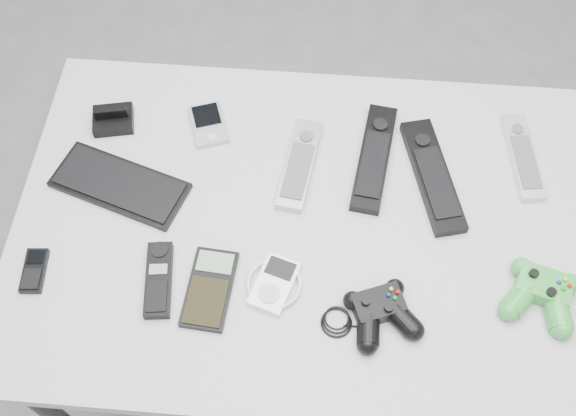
# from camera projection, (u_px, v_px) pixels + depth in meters

# --- Properties ---
(floor) EXTENTS (3.50, 3.50, 0.00)m
(floor) POSITION_uv_depth(u_px,v_px,m) (325.00, 361.00, 1.93)
(floor) COLOR slate
(floor) RESTS_ON ground
(desk) EXTENTS (1.16, 0.75, 0.78)m
(desk) POSITION_uv_depth(u_px,v_px,m) (318.00, 240.00, 1.33)
(desk) COLOR #949496
(desk) RESTS_ON floor
(pda_keyboard) EXTENTS (0.28, 0.19, 0.02)m
(pda_keyboard) POSITION_uv_depth(u_px,v_px,m) (120.00, 185.00, 1.31)
(pda_keyboard) COLOR black
(pda_keyboard) RESTS_ON desk
(dock_bracket) EXTENTS (0.09, 0.09, 0.04)m
(dock_bracket) POSITION_uv_depth(u_px,v_px,m) (112.00, 116.00, 1.37)
(dock_bracket) COLOR black
(dock_bracket) RESTS_ON desk
(pda) EXTENTS (0.10, 0.12, 0.02)m
(pda) POSITION_uv_depth(u_px,v_px,m) (209.00, 124.00, 1.38)
(pda) COLOR #A4A3AA
(pda) RESTS_ON desk
(remote_silver_a) EXTENTS (0.08, 0.22, 0.02)m
(remote_silver_a) POSITION_uv_depth(u_px,v_px,m) (300.00, 164.00, 1.33)
(remote_silver_a) COLOR #A4A3AA
(remote_silver_a) RESTS_ON desk
(remote_black_a) EXTENTS (0.09, 0.26, 0.03)m
(remote_black_a) POSITION_uv_depth(u_px,v_px,m) (374.00, 157.00, 1.33)
(remote_black_a) COLOR black
(remote_black_a) RESTS_ON desk
(remote_black_b) EXTENTS (0.13, 0.27, 0.02)m
(remote_black_b) POSITION_uv_depth(u_px,v_px,m) (433.00, 175.00, 1.31)
(remote_black_b) COLOR black
(remote_black_b) RESTS_ON desk
(remote_silver_b) EXTENTS (0.07, 0.21, 0.02)m
(remote_silver_b) POSITION_uv_depth(u_px,v_px,m) (523.00, 156.00, 1.34)
(remote_silver_b) COLOR silver
(remote_silver_b) RESTS_ON desk
(mobile_phone) EXTENTS (0.05, 0.09, 0.01)m
(mobile_phone) POSITION_uv_depth(u_px,v_px,m) (34.00, 271.00, 1.22)
(mobile_phone) COLOR black
(mobile_phone) RESTS_ON desk
(cordless_handset) EXTENTS (0.06, 0.15, 0.02)m
(cordless_handset) POSITION_uv_depth(u_px,v_px,m) (159.00, 280.00, 1.20)
(cordless_handset) COLOR black
(cordless_handset) RESTS_ON desk
(calculator) EXTENTS (0.09, 0.16, 0.02)m
(calculator) POSITION_uv_depth(u_px,v_px,m) (210.00, 289.00, 1.20)
(calculator) COLOR black
(calculator) RESTS_ON desk
(mp3_player) EXTENTS (0.13, 0.13, 0.02)m
(mp3_player) POSITION_uv_depth(u_px,v_px,m) (274.00, 284.00, 1.20)
(mp3_player) COLOR white
(mp3_player) RESTS_ON desk
(controller_black) EXTENTS (0.24, 0.20, 0.04)m
(controller_black) POSITION_uv_depth(u_px,v_px,m) (381.00, 311.00, 1.16)
(controller_black) COLOR black
(controller_black) RESTS_ON desk
(controller_green) EXTENTS (0.16, 0.17, 0.04)m
(controller_green) POSITION_uv_depth(u_px,v_px,m) (542.00, 292.00, 1.18)
(controller_green) COLOR #227F26
(controller_green) RESTS_ON desk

